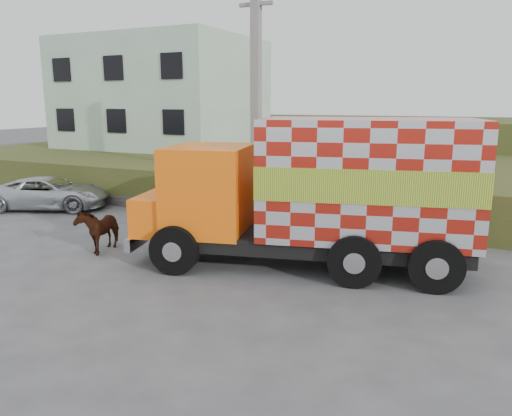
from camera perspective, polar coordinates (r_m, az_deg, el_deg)
The scene contains 10 objects.
ground at distance 13.51m, azimuth -4.69°, elevation -5.46°, with size 120.00×120.00×0.00m, color #474749.
embankment at distance 22.33m, azimuth 8.38°, elevation 3.42°, with size 40.00×12.00×1.50m, color #344C19.
embankment_far at distance 33.83m, azimuth 14.61°, elevation 7.34°, with size 40.00×12.00×3.00m, color #344C19.
retaining_strip at distance 17.95m, azimuth -3.43°, elevation -0.38°, with size 16.00×0.50×0.40m, color #595651.
building at distance 29.82m, azimuth -10.61°, elevation 12.71°, with size 10.00×8.00×6.00m, color #B4D4B8.
utility_pole at distance 17.42m, azimuth -0.00°, elevation 12.12°, with size 1.20×0.30×8.00m.
cargo_truck at distance 12.28m, azimuth 7.33°, elevation 1.80°, with size 8.62×4.53×3.67m.
cow at distance 14.47m, azimuth -17.49°, elevation -2.27°, with size 0.67×1.46×1.23m, color #331A0C.
suv at distance 20.75m, azimuth -22.54°, elevation 1.59°, with size 2.05×4.44×1.23m, color #A1A5AA.
pedestrian at distance 19.63m, azimuth 2.70°, elevation 7.02°, with size 0.61×0.40×1.68m, color #2D2B28.
Camera 1 is at (6.57, -11.09, 4.06)m, focal length 35.00 mm.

